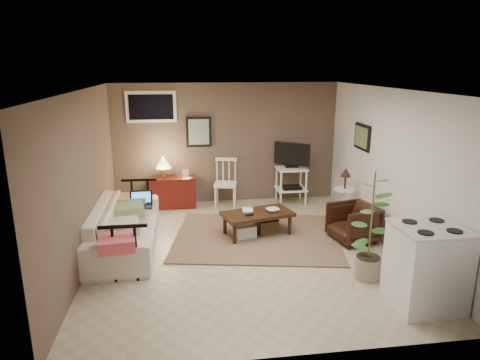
{
  "coord_description": "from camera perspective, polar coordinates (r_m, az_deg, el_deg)",
  "views": [
    {
      "loc": [
        -0.88,
        -5.96,
        2.73
      ],
      "look_at": [
        -0.02,
        0.35,
        1.01
      ],
      "focal_mm": 32.0,
      "sensor_mm": 36.0,
      "label": 1
    }
  ],
  "objects": [
    {
      "name": "sofa_pillows",
      "position": [
        6.51,
        -15.01,
        -4.93
      ],
      "size": [
        0.45,
        2.21,
        0.16
      ],
      "primitive_type": null,
      "color": "beige",
      "rests_on": "sofa"
    },
    {
      "name": "armchair",
      "position": [
        7.04,
        14.88,
        -5.33
      ],
      "size": [
        0.73,
        0.77,
        0.67
      ],
      "primitive_type": "imported",
      "rotation": [
        0.0,
        0.0,
        -1.35
      ],
      "color": "black",
      "rests_on": "floor"
    },
    {
      "name": "side_table",
      "position": [
        7.86,
        13.79,
        -1.02
      ],
      "size": [
        0.37,
        0.37,
        0.98
      ],
      "color": "white",
      "rests_on": "floor"
    },
    {
      "name": "window",
      "position": [
        8.49,
        -11.77,
        9.51
      ],
      "size": [
        0.96,
        0.03,
        0.6
      ],
      "primitive_type": "cube",
      "color": "white"
    },
    {
      "name": "book_table",
      "position": [
        7.04,
        0.33,
        -3.19
      ],
      "size": [
        0.17,
        0.04,
        0.24
      ],
      "primitive_type": "imported",
      "rotation": [
        0.0,
        0.0,
        -0.13
      ],
      "color": "#311E0D",
      "rests_on": "coffee_table"
    },
    {
      "name": "rug",
      "position": [
        7.06,
        2.2,
        -7.55
      ],
      "size": [
        2.95,
        2.53,
        0.03
      ],
      "primitive_type": "cube",
      "rotation": [
        0.0,
        0.0,
        -0.18
      ],
      "color": "#85694D",
      "rests_on": "floor"
    },
    {
      "name": "laptop",
      "position": [
        7.11,
        -13.05,
        -2.84
      ],
      "size": [
        0.36,
        0.26,
        0.24
      ],
      "color": "black",
      "rests_on": "sofa"
    },
    {
      "name": "red_console",
      "position": [
        8.53,
        -9.11,
        -1.22
      ],
      "size": [
        0.91,
        0.4,
        1.05
      ],
      "color": "maroon",
      "rests_on": "floor"
    },
    {
      "name": "potted_plant",
      "position": [
        5.74,
        17.1,
        -5.39
      ],
      "size": [
        0.37,
        0.37,
        1.48
      ],
      "color": "gray",
      "rests_on": "floor"
    },
    {
      "name": "book_console",
      "position": [
        8.31,
        -7.62,
        0.83
      ],
      "size": [
        0.15,
        0.07,
        0.2
      ],
      "primitive_type": "imported",
      "rotation": [
        0.0,
        0.0,
        -0.34
      ],
      "color": "#311E0D",
      "rests_on": "red_console"
    },
    {
      "name": "floor",
      "position": [
        6.61,
        0.57,
        -9.29
      ],
      "size": [
        5.0,
        5.0,
        0.0
      ],
      "primitive_type": "plane",
      "color": "#C1B293",
      "rests_on": "ground"
    },
    {
      "name": "bowl",
      "position": [
        7.02,
        4.38,
        -3.41
      ],
      "size": [
        0.22,
        0.11,
        0.21
      ],
      "primitive_type": "imported",
      "rotation": [
        0.0,
        0.0,
        0.28
      ],
      "color": "#311E0D",
      "rests_on": "coffee_table"
    },
    {
      "name": "sofa",
      "position": [
        6.8,
        -15.15,
        -5.0
      ],
      "size": [
        0.68,
        2.33,
        0.91
      ],
      "primitive_type": "imported",
      "rotation": [
        0.0,
        0.0,
        1.57
      ],
      "color": "#EEE3CE",
      "rests_on": "floor"
    },
    {
      "name": "coffee_table",
      "position": [
        7.06,
        2.25,
        -5.6
      ],
      "size": [
        1.24,
        0.85,
        0.43
      ],
      "color": "#311E0D",
      "rests_on": "floor"
    },
    {
      "name": "tv_stand",
      "position": [
        8.63,
        6.89,
        1.1
      ],
      "size": [
        0.63,
        0.49,
        1.24
      ],
      "color": "white",
      "rests_on": "floor"
    },
    {
      "name": "sofa_end_rails",
      "position": [
        6.81,
        -13.99,
        -5.48
      ],
      "size": [
        0.63,
        2.33,
        0.78
      ],
      "primitive_type": null,
      "color": "black",
      "rests_on": "floor"
    },
    {
      "name": "spindle_chair",
      "position": [
        8.47,
        -1.95,
        -0.58
      ],
      "size": [
        0.5,
        0.5,
        0.94
      ],
      "color": "white",
      "rests_on": "floor"
    },
    {
      "name": "stove",
      "position": [
        5.45,
        23.61,
        -10.51
      ],
      "size": [
        0.76,
        0.71,
        0.99
      ],
      "color": "white",
      "rests_on": "floor"
    },
    {
      "name": "art_right",
      "position": [
        7.76,
        15.98,
        5.54
      ],
      "size": [
        0.03,
        0.6,
        0.45
      ],
      "primitive_type": "cube",
      "color": "black"
    },
    {
      "name": "art_back",
      "position": [
        8.54,
        -5.52,
        6.4
      ],
      "size": [
        0.5,
        0.03,
        0.6
      ],
      "primitive_type": "cube",
      "color": "black"
    }
  ]
}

